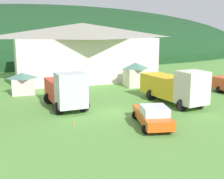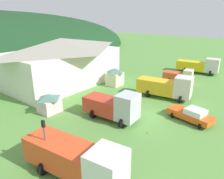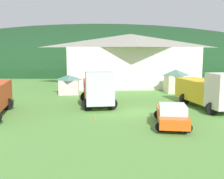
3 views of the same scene
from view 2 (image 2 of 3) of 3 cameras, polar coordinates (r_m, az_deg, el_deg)
The scene contains 12 objects.
ground_plane at distance 26.79m, azimuth 9.97°, elevation -6.82°, with size 200.00×200.00×0.00m, color #5B9342.
depot_building at distance 38.23m, azimuth -13.31°, elevation 7.56°, with size 20.20×12.03×8.01m.
play_shed_cream at distance 36.85m, azimuth 0.73°, elevation 3.54°, with size 2.69×2.54×3.05m.
play_shed_pink at distance 27.84m, azimuth -16.59°, elevation -3.48°, with size 2.62×2.38×2.43m.
heavy_rig_white at distance 16.71m, azimuth -9.45°, elevation -17.92°, with size 3.87×8.66×3.25m.
tow_truck_silver at distance 24.68m, azimuth 0.53°, elevation -4.44°, with size 3.59×6.83×3.54m.
heavy_rig_striped at distance 32.16m, azimuth 14.59°, elevation 0.78°, with size 3.87×8.11×3.54m.
light_truck_cream at distance 40.55m, azimuth 17.76°, elevation 3.57°, with size 3.05×5.34×2.49m.
flatbed_truck_yellow at distance 48.23m, azimuth 22.66°, elevation 6.00°, with size 3.65×8.47×3.32m.
service_pickup_orange at distance 26.35m, azimuth 20.58°, elevation -6.31°, with size 3.11×5.46×1.66m.
traffic_light_west at distance 17.62m, azimuth -17.62°, elevation -12.79°, with size 0.20×0.32×4.30m.
traffic_cone_near_pickup at distance 22.97m, azimuth 9.70°, elevation -11.60°, with size 0.36×0.36×0.55m, color orange.
Camera 2 is at (-21.45, -10.85, 11.82)m, focal length 33.88 mm.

